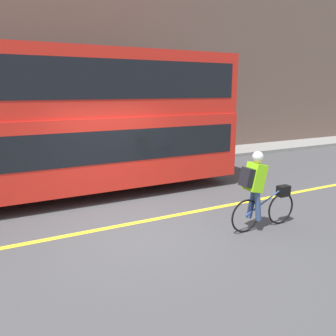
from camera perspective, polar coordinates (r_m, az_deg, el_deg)
The scene contains 6 objects.
ground_plane at distance 6.83m, azimuth -5.82°, elevation -10.33°, with size 80.00×80.00×0.00m, color #424244.
road_center_line at distance 7.02m, azimuth -6.50°, elevation -9.61°, with size 50.00×0.14×0.01m, color yellow.
sidewalk_curb at distance 12.06m, azimuth -15.57°, elevation 0.17°, with size 60.00×1.76×0.14m.
building_facade at distance 12.84m, azimuth -17.73°, elevation 19.03°, with size 60.00×0.30×8.24m.
bus at distance 8.82m, azimuth -20.64°, elevation 8.22°, with size 9.95×2.60×3.71m.
cyclist_on_bike at distance 6.67m, azimuth 15.54°, elevation -3.39°, with size 1.61×0.32×1.61m.
Camera 1 is at (-2.18, -5.86, 2.75)m, focal length 35.00 mm.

